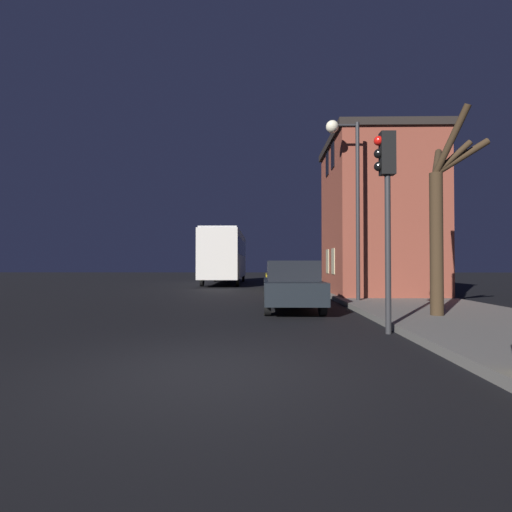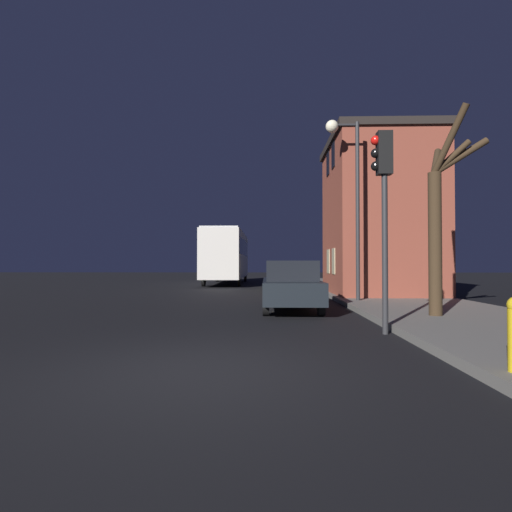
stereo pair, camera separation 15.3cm
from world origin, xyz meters
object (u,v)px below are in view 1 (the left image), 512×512
object	(u,v)px
traffic_light	(386,189)
bus	(225,253)
car_mid_lane	(281,276)
bare_tree	(441,213)
car_near_lane	(291,285)
streetlamp	(347,173)

from	to	relation	value
traffic_light	bus	world-z (taller)	traffic_light
traffic_light	bus	xyz separation A→B (m)	(-5.32, 20.55, -0.81)
traffic_light	bus	size ratio (longest dim) A/B	0.39
car_mid_lane	bare_tree	bearing A→B (deg)	-74.30
bus	car_near_lane	bearing A→B (deg)	-77.43
streetlamp	car_mid_lane	distance (m)	9.48
bare_tree	car_mid_lane	xyz separation A→B (m)	(-3.51, 12.48, -1.98)
bus	car_mid_lane	bearing A→B (deg)	-59.10
bus	car_near_lane	xyz separation A→B (m)	(3.64, -16.32, -1.42)
traffic_light	car_mid_lane	world-z (taller)	traffic_light
streetlamp	car_near_lane	world-z (taller)	streetlamp
bare_tree	streetlamp	bearing A→B (deg)	110.33
bus	car_mid_lane	distance (m)	7.45
car_near_lane	bus	bearing A→B (deg)	102.57
bus	car_mid_lane	world-z (taller)	bus
bus	car_mid_lane	xyz separation A→B (m)	(3.75, -6.27, -1.46)
traffic_light	car_near_lane	distance (m)	5.07
streetlamp	bare_tree	size ratio (longest dim) A/B	1.27
bare_tree	car_near_lane	bearing A→B (deg)	146.14
bare_tree	bus	distance (m)	20.11
bus	traffic_light	bearing A→B (deg)	-75.48
streetlamp	bare_tree	bearing A→B (deg)	-69.67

